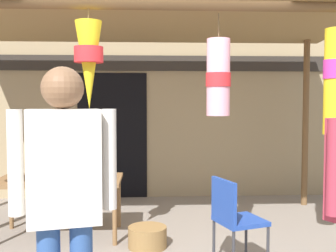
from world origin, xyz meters
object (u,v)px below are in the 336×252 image
(flower_heap_on_table, at_px, (62,172))
(folding_chair, at_px, (233,215))
(vendor_in_orange, at_px, (64,193))
(display_table, at_px, (59,184))
(wicker_basket_by_table, at_px, (147,237))

(flower_heap_on_table, xyz_separation_m, folding_chair, (1.76, -1.02, -0.25))
(folding_chair, relative_size, vendor_in_orange, 0.48)
(display_table, bearing_deg, vendor_in_orange, -77.34)
(vendor_in_orange, bearing_deg, wicker_basket_by_table, 76.72)
(flower_heap_on_table, bearing_deg, display_table, -160.43)
(folding_chair, bearing_deg, flower_heap_on_table, 149.96)
(wicker_basket_by_table, bearing_deg, display_table, 157.80)
(vendor_in_orange, bearing_deg, flower_heap_on_table, 101.80)
(folding_chair, xyz_separation_m, vendor_in_orange, (-1.26, -1.38, 0.53))
(display_table, xyz_separation_m, folding_chair, (1.79, -1.00, -0.10))
(display_table, height_order, flower_heap_on_table, flower_heap_on_table)
(flower_heap_on_table, bearing_deg, folding_chair, -30.04)
(folding_chair, height_order, vendor_in_orange, vendor_in_orange)
(flower_heap_on_table, relative_size, folding_chair, 0.82)
(folding_chair, distance_m, vendor_in_orange, 1.94)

